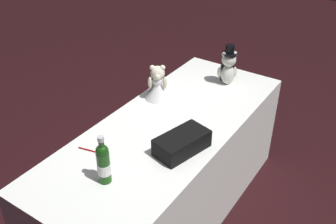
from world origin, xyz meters
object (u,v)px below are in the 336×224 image
at_px(teddy_bear_bride, 158,83).
at_px(champagne_bottle, 103,163).
at_px(gift_case_black, 182,143).
at_px(teddy_bear_groom, 228,67).
at_px(signing_pen, 91,151).

relative_size(teddy_bear_bride, champagne_bottle, 0.90).
distance_m(champagne_bottle, gift_case_black, 0.48).
xyz_separation_m(teddy_bear_groom, signing_pen, (1.17, -0.27, -0.13)).
relative_size(teddy_bear_groom, champagne_bottle, 1.08).
bearing_deg(teddy_bear_groom, champagne_bottle, -1.76).
xyz_separation_m(teddy_bear_groom, gift_case_black, (0.88, 0.15, -0.08)).
height_order(teddy_bear_groom, signing_pen, teddy_bear_groom).
xyz_separation_m(teddy_bear_bride, gift_case_black, (0.43, 0.47, -0.05)).
relative_size(champagne_bottle, signing_pen, 1.81).
distance_m(teddy_bear_groom, teddy_bear_bride, 0.55).
bearing_deg(signing_pen, gift_case_black, 124.66).
relative_size(signing_pen, gift_case_black, 0.45).
bearing_deg(gift_case_black, signing_pen, -55.34).
height_order(teddy_bear_groom, champagne_bottle, teddy_bear_groom).
bearing_deg(champagne_bottle, signing_pen, -120.60).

